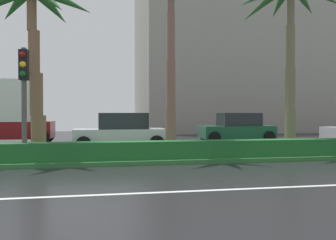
# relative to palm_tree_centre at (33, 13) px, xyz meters

# --- Properties ---
(palm_tree_centre) EXTENTS (4.23, 4.16, 6.47)m
(palm_tree_centre) POSITION_rel_palm_tree_centre_xyz_m (0.00, 0.00, 0.00)
(palm_tree_centre) COLOR brown
(palm_tree_centre) RESTS_ON median_strip
(palm_tree_mid_right) EXTENTS (4.67, 4.60, 7.37)m
(palm_tree_mid_right) POSITION_rel_palm_tree_centre_xyz_m (9.91, 0.19, 0.95)
(palm_tree_mid_right) COLOR #6A6048
(palm_tree_mid_right) RESTS_ON median_strip
(traffic_signal_median_right) EXTENTS (0.28, 0.43, 3.64)m
(traffic_signal_median_right) POSITION_rel_palm_tree_centre_xyz_m (-0.10, -1.10, -2.52)
(traffic_signal_median_right) COLOR #4C4C47
(traffic_signal_median_right) RESTS_ON median_strip
(car_in_traffic_second) EXTENTS (4.30, 2.02, 1.72)m
(car_in_traffic_second) POSITION_rel_palm_tree_centre_xyz_m (3.28, 4.11, -4.35)
(car_in_traffic_second) COLOR silver
(car_in_traffic_second) RESTS_ON ground_plane
(car_in_traffic_third) EXTENTS (4.30, 2.02, 1.72)m
(car_in_traffic_third) POSITION_rel_palm_tree_centre_xyz_m (10.32, 7.02, -4.35)
(car_in_traffic_third) COLOR #195133
(car_in_traffic_third) RESTS_ON ground_plane
(building_far_right) EXTENTS (19.30, 11.33, 17.51)m
(building_far_right) POSITION_rel_palm_tree_centre_xyz_m (15.80, 20.61, 3.58)
(building_far_right) COLOR gray
(building_far_right) RESTS_ON ground_plane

